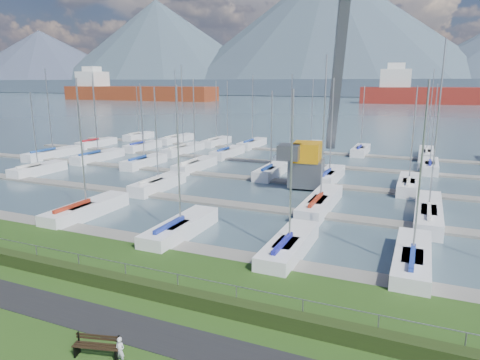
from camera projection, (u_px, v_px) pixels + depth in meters
The scene contains 13 objects.
path at pixel (101, 320), 18.24m from camera, with size 160.00×2.00×0.04m, color black.
water at pixel (405, 100), 253.70m from camera, with size 800.00×540.00×0.20m, color #475C67.
hedge at pixel (138, 287), 20.49m from camera, with size 80.00×0.70×0.70m, color #223112.
fence at pixel (142, 267), 20.66m from camera, with size 0.04×0.04×80.00m, color gray.
foothill at pixel (411, 88), 314.92m from camera, with size 900.00×80.00×12.00m, color #465466.
mountains at pixel (427, 39), 369.76m from camera, with size 1190.00×360.00×115.00m.
docks at pixel (293, 183), 44.24m from camera, with size 90.00×41.60×0.25m.
bench_right at pixel (97, 346), 15.78m from camera, with size 1.85×0.86×0.85m.
person at pixel (120, 347), 15.55m from camera, with size 0.38×0.25×1.04m, color silver.
crane at pixel (315, 130), 42.14m from camera, with size 6.19×13.23×22.35m.
cargo_ship_west at pixel (133, 93), 248.42m from camera, with size 94.05×19.89×21.50m.
cargo_ship_mid at pixel (467, 96), 200.70m from camera, with size 106.65×26.45×21.50m.
sailboat_fleet at pixel (295, 125), 46.53m from camera, with size 75.42×49.07×13.79m.
Camera 1 is at (11.96, -15.74, 9.93)m, focal length 32.00 mm.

